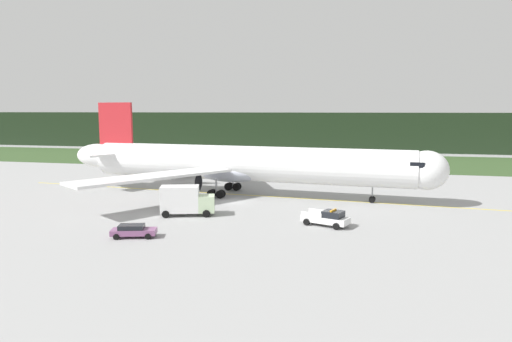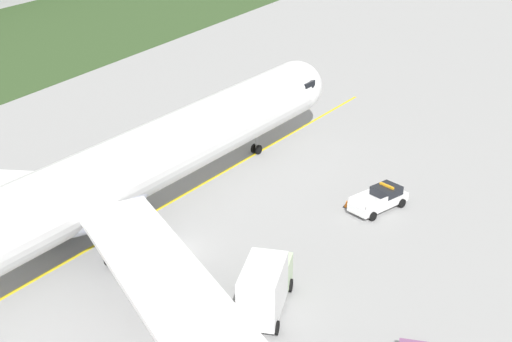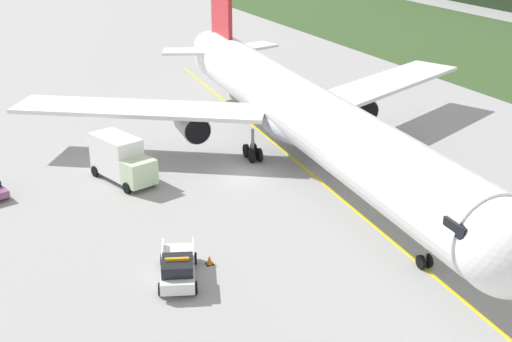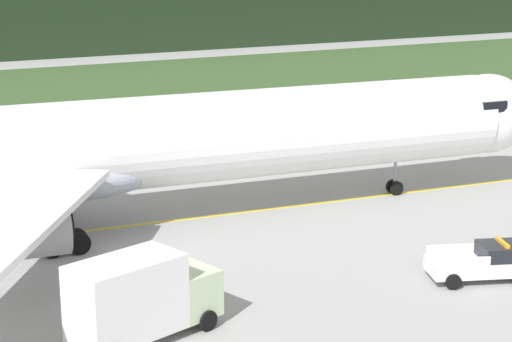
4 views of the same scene
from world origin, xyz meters
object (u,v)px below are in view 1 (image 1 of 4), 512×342
object	(u,v)px
airliner	(242,164)
apron_cone	(319,218)
ops_pickup_truck	(327,218)
staff_car	(133,230)
catering_truck	(185,200)

from	to	relation	value
airliner	apron_cone	world-z (taller)	airliner
ops_pickup_truck	staff_car	distance (m)	20.79
ops_pickup_truck	apron_cone	distance (m)	2.74
staff_car	apron_cone	world-z (taller)	staff_car
staff_car	apron_cone	distance (m)	21.10
catering_truck	staff_car	distance (m)	10.51
apron_cone	staff_car	bearing A→B (deg)	-146.68
catering_truck	ops_pickup_truck	bearing A→B (deg)	-4.00
airliner	apron_cone	size ratio (longest dim) A/B	92.26
catering_truck	staff_car	size ratio (longest dim) A/B	1.45
ops_pickup_truck	apron_cone	xyz separation A→B (m)	(-1.06, 2.46, -0.59)
airliner	apron_cone	bearing A→B (deg)	-46.43
airliner	ops_pickup_truck	size ratio (longest dim) A/B	10.47
apron_cone	airliner	bearing A→B (deg)	133.57
airliner	apron_cone	distance (m)	19.34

